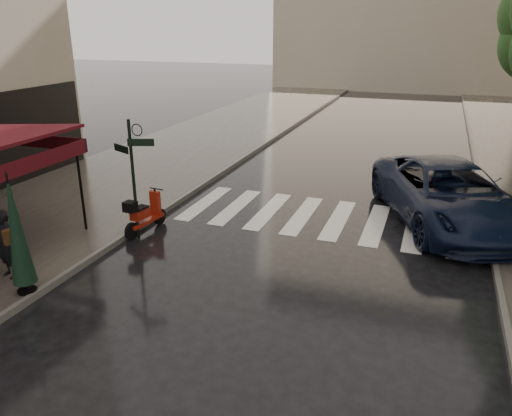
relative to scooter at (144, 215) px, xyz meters
The scene contains 9 objects.
ground 3.59m from the scooter, 70.12° to the right, with size 120.00×120.00×0.00m, color black.
sidewalk_near 9.27m from the scooter, 110.82° to the left, with size 6.00×60.00×0.12m, color #38332D.
curb_near 8.67m from the scooter, 91.58° to the left, with size 0.12×60.00×0.16m, color #595651.
curb_far 12.25m from the scooter, 44.97° to the left, with size 0.12×60.00×0.16m, color #595651.
crosswalk 4.98m from the scooter, 32.36° to the left, with size 7.85×3.20×0.01m.
signpost 1.38m from the scooter, 87.14° to the right, with size 1.17×0.29×3.10m.
scooter is the anchor object (origin of this frame).
parked_car 8.31m from the scooter, 24.40° to the left, with size 2.84×6.16×1.71m, color black.
parasol_back 3.92m from the scooter, 96.65° to the right, with size 0.47×0.47×2.52m.
Camera 1 is at (5.80, -7.25, 5.26)m, focal length 35.00 mm.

